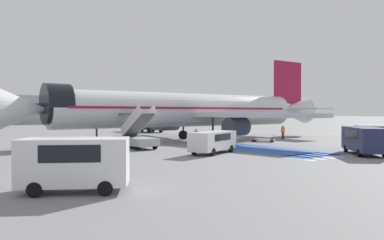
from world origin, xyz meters
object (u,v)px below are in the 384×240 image
boarding_stairs_forward (138,138)px  baggage_cart (263,140)px  fuel_tanker (145,121)px  terminal_building (4,110)px  service_van_3 (380,133)px  ground_crew_0 (283,131)px  service_van_1 (364,138)px  ground_crew_2 (223,134)px  airliner (191,110)px  service_van_2 (75,160)px  ground_crew_1 (196,135)px  service_van_0 (213,140)px

boarding_stairs_forward → baggage_cart: size_ratio=1.76×
fuel_tanker → terminal_building: bearing=99.9°
fuel_tanker → boarding_stairs_forward: bearing=-122.0°
service_van_3 → ground_crew_0: 12.63m
service_van_1 → terminal_building: 104.59m
fuel_tanker → ground_crew_0: (5.85, -26.42, -0.87)m
fuel_tanker → ground_crew_2: (-3.89, -25.84, -0.87)m
airliner → fuel_tanker: bearing=-14.1°
airliner → ground_crew_2: airliner is taller
service_van_3 → fuel_tanker: bearing=-128.7°
baggage_cart → ground_crew_0: bearing=-16.9°
fuel_tanker → service_van_2: size_ratio=2.05×
ground_crew_2 → service_van_2: bearing=85.3°
terminal_building → service_van_3: bearing=-79.4°
service_van_1 → ground_crew_1: size_ratio=3.37×
ground_crew_1 → terminal_building: bearing=-97.4°
airliner → fuel_tanker: 23.20m
baggage_cart → ground_crew_1: size_ratio=1.83×
fuel_tanker → baggage_cart: size_ratio=3.40×
service_van_3 → service_van_1: bearing=-27.4°
airliner → service_van_2: (-20.92, -20.47, -2.37)m
baggage_cart → ground_crew_0: size_ratio=1.71×
service_van_2 → ground_crew_0: bearing=-33.3°
service_van_0 → terminal_building: terminal_building is taller
baggage_cart → ground_crew_2: bearing=117.2°
airliner → service_van_1: airliner is taller
service_van_2 → boarding_stairs_forward: bearing=-5.3°
boarding_stairs_forward → service_van_3: 24.90m
baggage_cart → boarding_stairs_forward: bearing=140.5°
baggage_cart → terminal_building: size_ratio=0.03×
service_van_0 → terminal_building: 96.25m
service_van_1 → service_van_3: service_van_1 is taller
airliner → terminal_building: size_ratio=0.36×
airliner → service_van_3: size_ratio=9.14×
boarding_stairs_forward → airliner: bearing=25.9°
service_van_3 → airliner: bearing=-101.6°
service_van_3 → terminal_building: (-18.91, 100.75, 2.94)m
service_van_0 → service_van_3: 19.16m
airliner → service_van_3: bearing=-142.9°
ground_crew_0 → terminal_building: bearing=133.1°
service_van_0 → ground_crew_2: bearing=112.3°
service_van_2 → ground_crew_2: (23.09, 16.95, -0.39)m
service_van_1 → terminal_building: size_ratio=0.05×
boarding_stairs_forward → ground_crew_0: (21.34, 0.26, -0.00)m
airliner → terminal_building: airliner is taller
service_van_2 → ground_crew_1: (19.43, 17.34, -0.46)m
service_van_3 → ground_crew_1: 19.28m
service_van_2 → ground_crew_1: bearing=-18.1°
service_van_0 → service_van_1: (9.58, -7.88, 0.21)m
boarding_stairs_forward → fuel_tanker: bearing=60.9°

